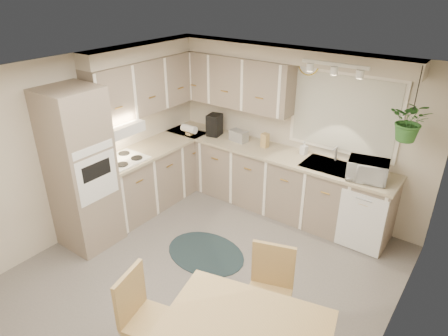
{
  "coord_description": "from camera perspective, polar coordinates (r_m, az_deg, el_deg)",
  "views": [
    {
      "loc": [
        2.39,
        -2.92,
        3.27
      ],
      "look_at": [
        -0.14,
        0.55,
        1.16
      ],
      "focal_mm": 32.0,
      "sensor_mm": 36.0,
      "label": 1
    }
  ],
  "objects": [
    {
      "name": "floor",
      "position": [
        4.99,
        -2.52,
        -14.82
      ],
      "size": [
        4.2,
        4.2,
        0.0
      ],
      "primitive_type": "plane",
      "color": "slate",
      "rests_on": "ground"
    },
    {
      "name": "ceiling",
      "position": [
        3.87,
        -3.22,
        13.11
      ],
      "size": [
        4.2,
        4.2,
        0.0
      ],
      "primitive_type": "plane",
      "color": "white",
      "rests_on": "wall_back"
    },
    {
      "name": "wall_back",
      "position": [
        5.93,
        9.99,
        5.31
      ],
      "size": [
        4.0,
        0.04,
        2.4
      ],
      "primitive_type": "cube",
      "color": "beige",
      "rests_on": "floor"
    },
    {
      "name": "wall_front",
      "position": [
        3.26,
        -27.62,
        -16.88
      ],
      "size": [
        4.0,
        0.04,
        2.4
      ],
      "primitive_type": "cube",
      "color": "beige",
      "rests_on": "floor"
    },
    {
      "name": "wall_left",
      "position": [
        5.66,
        -18.88,
        3.23
      ],
      "size": [
        0.04,
        4.2,
        2.4
      ],
      "primitive_type": "cube",
      "color": "beige",
      "rests_on": "floor"
    },
    {
      "name": "wall_right",
      "position": [
        3.6,
        23.48,
        -11.51
      ],
      "size": [
        0.04,
        4.2,
        2.4
      ],
      "primitive_type": "cube",
      "color": "beige",
      "rests_on": "floor"
    },
    {
      "name": "base_cab_left",
      "position": [
        6.25,
        -9.87,
        -1.1
      ],
      "size": [
        0.6,
        1.85,
        0.9
      ],
      "primitive_type": "cube",
      "color": "gray",
      "rests_on": "floor"
    },
    {
      "name": "base_cab_back",
      "position": [
        6.08,
        6.49,
        -1.7
      ],
      "size": [
        3.6,
        0.6,
        0.9
      ],
      "primitive_type": "cube",
      "color": "gray",
      "rests_on": "floor"
    },
    {
      "name": "counter_left",
      "position": [
        6.04,
        -10.14,
        2.84
      ],
      "size": [
        0.64,
        1.89,
        0.04
      ],
      "primitive_type": "cube",
      "color": "tan",
      "rests_on": "base_cab_left"
    },
    {
      "name": "counter_back",
      "position": [
        5.86,
        6.66,
        2.33
      ],
      "size": [
        3.64,
        0.64,
        0.04
      ],
      "primitive_type": "cube",
      "color": "tan",
      "rests_on": "base_cab_back"
    },
    {
      "name": "oven_stack",
      "position": [
        5.28,
        -19.77,
        -0.36
      ],
      "size": [
        0.65,
        0.65,
        2.1
      ],
      "primitive_type": "cube",
      "color": "gray",
      "rests_on": "floor"
    },
    {
      "name": "wall_oven_face",
      "position": [
        5.04,
        -17.65,
        -1.32
      ],
      "size": [
        0.02,
        0.56,
        0.58
      ],
      "primitive_type": "cube",
      "color": "silver",
      "rests_on": "oven_stack"
    },
    {
      "name": "upper_cab_left",
      "position": [
        5.93,
        -10.9,
        11.58
      ],
      "size": [
        0.35,
        2.0,
        0.75
      ],
      "primitive_type": "cube",
      "color": "gray",
      "rests_on": "wall_left"
    },
    {
      "name": "upper_cab_back",
      "position": [
        6.08,
        1.09,
        12.4
      ],
      "size": [
        2.0,
        0.35,
        0.75
      ],
      "primitive_type": "cube",
      "color": "gray",
      "rests_on": "wall_back"
    },
    {
      "name": "soffit_left",
      "position": [
        5.85,
        -11.48,
        16.11
      ],
      "size": [
        0.3,
        2.0,
        0.2
      ],
      "primitive_type": "cube",
      "color": "beige",
      "rests_on": "wall_left"
    },
    {
      "name": "soffit_back",
      "position": [
        5.6,
        8.27,
        15.91
      ],
      "size": [
        3.6,
        0.3,
        0.2
      ],
      "primitive_type": "cube",
      "color": "beige",
      "rests_on": "wall_back"
    },
    {
      "name": "cooktop",
      "position": [
        5.68,
        -14.19,
        1.15
      ],
      "size": [
        0.52,
        0.58,
        0.02
      ],
      "primitive_type": "cube",
      "color": "silver",
      "rests_on": "counter_left"
    },
    {
      "name": "range_hood",
      "position": [
        5.53,
        -14.84,
        5.48
      ],
      "size": [
        0.4,
        0.6,
        0.14
      ],
      "primitive_type": "cube",
      "color": "silver",
      "rests_on": "upper_cab_left"
    },
    {
      "name": "window_blinds",
      "position": [
        5.52,
        16.68,
        7.44
      ],
      "size": [
        1.4,
        0.02,
        1.0
      ],
      "primitive_type": "cube",
      "color": "silver",
      "rests_on": "wall_back"
    },
    {
      "name": "window_frame",
      "position": [
        5.53,
        16.72,
        7.46
      ],
      "size": [
        1.5,
        0.02,
        1.1
      ],
      "primitive_type": "cube",
      "color": "white",
      "rests_on": "wall_back"
    },
    {
      "name": "sink",
      "position": [
        5.54,
        14.77,
        -0.1
      ],
      "size": [
        0.7,
        0.48,
        0.1
      ],
      "primitive_type": "cube",
      "color": "#A2A5AA",
      "rests_on": "counter_back"
    },
    {
      "name": "dishwasher_front",
      "position": [
        5.36,
        18.85,
        -7.52
      ],
      "size": [
        0.58,
        0.02,
        0.83
      ],
      "primitive_type": "cube",
      "color": "silver",
      "rests_on": "base_cab_back"
    },
    {
      "name": "track_light_bar",
      "position": [
        4.87,
        15.56,
        14.09
      ],
      "size": [
        0.8,
        0.04,
        0.04
      ],
      "primitive_type": "cube",
      "color": "silver",
      "rests_on": "ceiling"
    },
    {
      "name": "wall_clock",
      "position": [
        5.58,
        12.05,
        14.32
      ],
      "size": [
        0.3,
        0.03,
        0.3
      ],
      "primitive_type": "cylinder",
      "rotation": [
        1.57,
        0.0,
        0.0
      ],
      "color": "#E7C951",
      "rests_on": "wall_back"
    },
    {
      "name": "chair_left",
      "position": [
        3.88,
        -10.34,
        -20.54
      ],
      "size": [
        0.53,
        0.53,
        0.94
      ],
      "primitive_type": "cube",
      "rotation": [
        0.0,
        0.0,
        -1.33
      ],
      "color": "tan",
      "rests_on": "floor"
    },
    {
      "name": "chair_back",
      "position": [
        4.04,
        6.24,
        -17.84
      ],
      "size": [
        0.56,
        0.56,
        0.95
      ],
      "primitive_type": "cube",
      "rotation": [
        0.0,
        0.0,
        3.45
      ],
      "color": "tan",
      "rests_on": "floor"
    },
    {
      "name": "braided_rug",
      "position": [
        5.29,
        -2.62,
        -12.03
      ],
      "size": [
        1.13,
        0.88,
        0.01
      ],
      "primitive_type": "ellipsoid",
      "rotation": [
        0.0,
        0.0,
        -0.06
      ],
      "color": "black",
      "rests_on": "floor"
    },
    {
      "name": "microwave",
      "position": [
        5.23,
        19.87,
        0.0
      ],
      "size": [
        0.52,
        0.36,
        0.32
      ],
      "primitive_type": "imported",
      "rotation": [
        0.0,
        0.0,
        0.21
      ],
      "color": "silver",
      "rests_on": "counter_back"
    },
    {
      "name": "soap_bottle",
      "position": [
        5.79,
        11.32,
        2.35
      ],
      "size": [
        0.12,
        0.2,
        0.09
      ],
      "primitive_type": "imported",
      "rotation": [
        0.0,
        0.0,
        -0.17
      ],
      "color": "silver",
      "rests_on": "counter_back"
    },
    {
      "name": "hanging_plant",
      "position": [
        4.93,
        25.02,
        5.52
      ],
      "size": [
        0.44,
        0.48,
        0.37
      ],
      "primitive_type": "imported",
      "rotation": [
        0.0,
        0.0,
        -0.01
      ],
      "color": "#2E6629",
      "rests_on": "ceiling"
    },
    {
      "name": "coffee_maker",
      "position": [
        6.33,
        -1.37,
        6.18
      ],
      "size": [
        0.23,
        0.27,
        0.34
      ],
      "primitive_type": "cube",
      "rotation": [
        0.0,
        0.0,
        0.19
      ],
      "color": "black",
      "rests_on": "counter_back"
    },
    {
      "name": "toaster",
      "position": [
        6.13,
        2.13,
        4.62
      ],
      "size": [
        0.29,
        0.19,
        0.17
      ],
      "primitive_type": "cube",
      "rotation": [
        0.0,
        0.0,
        -0.13
      ],
      "color": "#A2A5AA",
      "rests_on": "counter_back"
    },
    {
      "name": "knife_block",
      "position": [
        5.93,
        5.87,
        3.95
      ],
      "size": [
        0.11,
        0.11,
        0.21
      ],
      "primitive_type": "cube",
      "rotation": [
        0.0,
        0.0,
        -0.13
      ],
      "color": "tan",
      "rests_on": "counter_back"
    }
  ]
}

